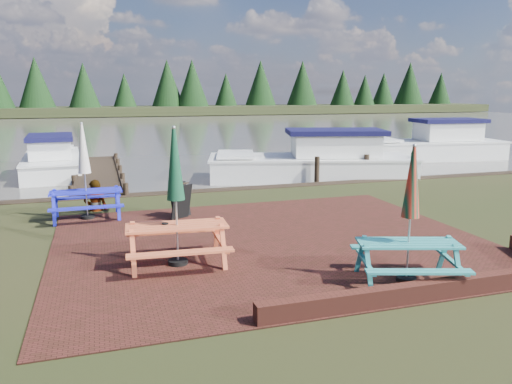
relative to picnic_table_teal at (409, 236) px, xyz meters
The scene contains 14 objects.
ground 2.47m from the picnic_table_teal, 127.71° to the left, with size 120.00×120.00×0.00m, color black.
paving 3.29m from the picnic_table_teal, 116.64° to the left, with size 9.00×7.50×0.02m, color #351811.
brick_wall 1.13m from the picnic_table_teal, 38.35° to the right, with size 6.21×1.79×0.30m.
water 38.88m from the picnic_table_teal, 92.11° to the left, with size 120.00×60.00×0.02m, color #49463F.
far_treeline 67.91m from the picnic_table_teal, 91.21° to the left, with size 120.00×10.00×8.10m.
picnic_table_teal is the anchor object (origin of this frame).
picnic_table_red 4.10m from the picnic_table_teal, 150.60° to the left, with size 1.94×1.75×2.55m.
picnic_table_blue 8.07m from the picnic_table_teal, 130.38° to the left, with size 1.76×1.57×2.41m.
chalkboard 6.24m from the picnic_table_teal, 118.30° to the left, with size 0.59×0.78×0.90m.
jetty 14.04m from the picnic_table_teal, 110.58° to the left, with size 1.76×9.08×1.00m.
boat_jetty 16.58m from the picnic_table_teal, 113.95° to the left, with size 2.51×6.42×1.83m.
boat_near 11.26m from the picnic_table_teal, 73.65° to the left, with size 8.31×4.70×2.13m.
boat_far 18.37m from the picnic_table_teal, 51.79° to the left, with size 7.42×3.40×2.24m.
person 8.64m from the picnic_table_teal, 125.59° to the left, with size 0.61×0.40×1.68m, color gray.
Camera 1 is at (-3.42, -8.72, 3.17)m, focal length 35.00 mm.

